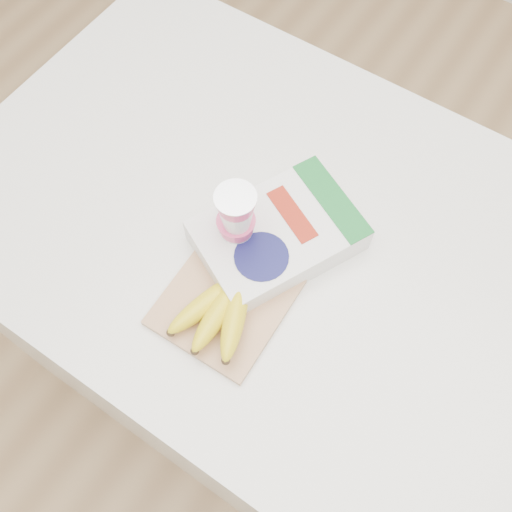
{
  "coord_description": "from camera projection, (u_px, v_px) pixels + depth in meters",
  "views": [
    {
      "loc": [
        0.24,
        -0.44,
        1.79
      ],
      "look_at": [
        0.01,
        -0.09,
        0.95
      ],
      "focal_mm": 40.0,
      "sensor_mm": 36.0,
      "label": 1
    }
  ],
  "objects": [
    {
      "name": "room",
      "position": [
        293.0,
        26.0,
        0.62
      ],
      "size": [
        4.0,
        4.0,
        4.0
      ],
      "color": "tan",
      "rests_on": "ground"
    },
    {
      "name": "table",
      "position": [
        272.0,
        315.0,
        1.42
      ],
      "size": [
        1.22,
        0.81,
        0.91
      ],
      "primitive_type": "cube",
      "color": "white",
      "rests_on": "ground"
    },
    {
      "name": "cutting_board",
      "position": [
        234.0,
        289.0,
        0.95
      ],
      "size": [
        0.2,
        0.26,
        0.01
      ],
      "primitive_type": "cube",
      "rotation": [
        0.0,
        0.0,
        0.03
      ],
      "color": "tan",
      "rests_on": "table"
    },
    {
      "name": "bananas",
      "position": [
        223.0,
        305.0,
        0.9
      ],
      "size": [
        0.14,
        0.18,
        0.06
      ],
      "color": "#382816",
      "rests_on": "cutting_board"
    },
    {
      "name": "yogurt_stack",
      "position": [
        236.0,
        219.0,
        0.9
      ],
      "size": [
        0.07,
        0.07,
        0.15
      ],
      "color": "white",
      "rests_on": "cutting_board"
    },
    {
      "name": "cereal_box",
      "position": [
        278.0,
        235.0,
        0.97
      ],
      "size": [
        0.28,
        0.32,
        0.06
      ],
      "rotation": [
        0.0,
        0.0,
        -0.45
      ],
      "color": "white",
      "rests_on": "table"
    }
  ]
}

